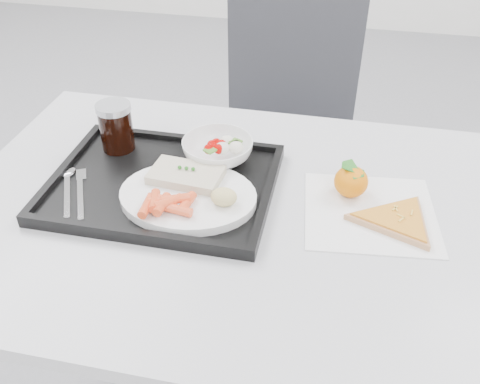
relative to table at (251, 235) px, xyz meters
name	(u,v)px	position (x,y,z in m)	size (l,w,h in m)	color
table	(251,235)	(0.00, 0.00, 0.00)	(1.20, 0.80, 0.75)	silver
chair	(286,127)	(-0.02, 0.70, -0.15)	(0.43, 0.43, 0.93)	#33343A
tray	(163,185)	(-0.19, 0.03, 0.08)	(0.45, 0.35, 0.03)	black
dinner_plate	(188,197)	(-0.12, -0.02, 0.09)	(0.27, 0.27, 0.02)	white
fish_fillet	(186,175)	(-0.14, 0.03, 0.11)	(0.15, 0.10, 0.03)	beige
bread_roll	(224,197)	(-0.05, -0.03, 0.12)	(0.05, 0.05, 0.03)	#E7D28A
salad_bowl	(218,150)	(-0.10, 0.14, 0.11)	(0.15, 0.15, 0.05)	white
cola_glass	(116,126)	(-0.33, 0.14, 0.14)	(0.08, 0.08, 0.11)	black
cutlery	(73,186)	(-0.36, -0.02, 0.08)	(0.12, 0.16, 0.01)	silver
napkin	(370,213)	(0.23, 0.04, 0.07)	(0.27, 0.27, 0.00)	white
tangerine	(351,181)	(0.19, 0.08, 0.10)	(0.08, 0.08, 0.07)	orange
pizza_slice	(397,220)	(0.28, 0.01, 0.08)	(0.22, 0.22, 0.02)	tan
carrot_pile	(166,203)	(-0.15, -0.07, 0.11)	(0.10, 0.09, 0.03)	#F65428
salad_contents	(223,146)	(-0.09, 0.14, 0.12)	(0.08, 0.08, 0.03)	#AB0300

